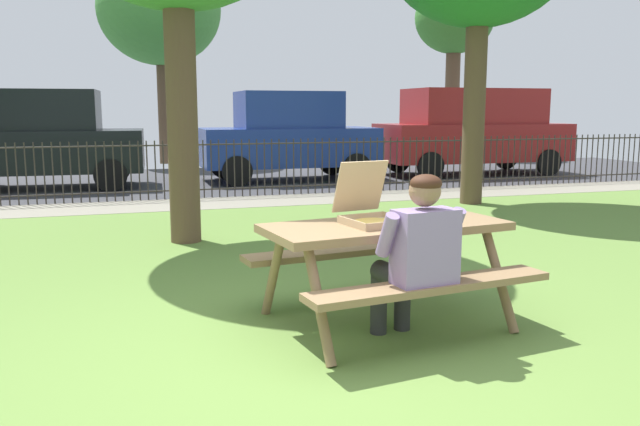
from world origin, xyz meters
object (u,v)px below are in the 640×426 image
parked_car_left (43,139)px  parked_car_right (473,130)px  pizza_box_open (371,212)px  adult_at_table (417,252)px  far_tree_midleft (159,10)px  pizza_slice_on_table (437,217)px  parked_car_center (288,135)px  far_tree_center (454,22)px  picnic_table_foreground (386,246)px

parked_car_left → parked_car_right: 9.78m
pizza_box_open → adult_at_table: bearing=-76.2°
far_tree_midleft → parked_car_left: bearing=-116.6°
pizza_slice_on_table → parked_car_left: bearing=111.2°
pizza_slice_on_table → parked_car_center: bearing=82.2°
pizza_slice_on_table → adult_at_table: bearing=-127.2°
pizza_slice_on_table → pizza_box_open: bearing=-171.4°
parked_car_right → far_tree_center: (2.40, 5.49, 3.32)m
picnic_table_foreground → far_tree_midleft: bearing=92.1°
adult_at_table → far_tree_center: bearing=60.8°
picnic_table_foreground → pizza_box_open: pizza_box_open is taller
parked_car_left → parked_car_right: (9.78, 0.00, 0.09)m
far_tree_center → far_tree_midleft: bearing=180.0°
parked_car_left → far_tree_center: far_tree_center is taller
pizza_box_open → far_tree_center: far_tree_center is taller
pizza_box_open → pizza_slice_on_table: pizza_box_open is taller
picnic_table_foreground → pizza_slice_on_table: pizza_slice_on_table is taller
picnic_table_foreground → parked_car_right: (6.47, 9.84, 0.50)m
adult_at_table → parked_car_left: (-3.32, 10.34, 0.35)m
pizza_box_open → parked_car_center: parked_car_center is taller
parked_car_center → far_tree_midleft: 6.86m
far_tree_center → parked_car_right: bearing=-113.6°
parked_car_right → far_tree_midleft: size_ratio=0.77×
parked_car_center → pizza_slice_on_table: bearing=-97.8°
parked_car_left → parked_car_right: size_ratio=0.86×
pizza_box_open → parked_car_left: bearing=108.0°
adult_at_table → parked_car_center: 10.50m
parked_car_center → parked_car_left: bearing=-180.0°
parked_car_left → far_tree_midleft: 7.01m
picnic_table_foreground → pizza_slice_on_table: bearing=12.5°
parked_car_left → parked_car_right: parked_car_right is taller
pizza_box_open → far_tree_center: size_ratio=0.10×
picnic_table_foreground → far_tree_center: 18.12m
picnic_table_foreground → parked_car_left: size_ratio=0.50×
picnic_table_foreground → adult_at_table: 0.51m
parked_car_left → far_tree_midleft: size_ratio=0.67×
pizza_slice_on_table → parked_car_left: 10.44m
pizza_slice_on_table → parked_car_center: 9.82m
pizza_slice_on_table → far_tree_center: (8.39, 15.23, 3.64)m
pizza_slice_on_table → far_tree_center: size_ratio=0.04×
adult_at_table → pizza_slice_on_table: bearing=52.8°
parked_car_center → far_tree_midleft: size_ratio=0.65×
parked_car_center → parked_car_right: bearing=-0.0°
pizza_box_open → parked_car_center: size_ratio=0.14×
parked_car_center → parked_car_right: parked_car_right is taller
parked_car_left → far_tree_center: (12.17, 5.49, 3.40)m
parked_car_center → far_tree_midleft: bearing=113.2°
picnic_table_foreground → far_tree_center: (8.87, 15.33, 3.82)m
pizza_box_open → picnic_table_foreground: bearing=-7.5°
parked_car_right → parked_car_center: bearing=180.0°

